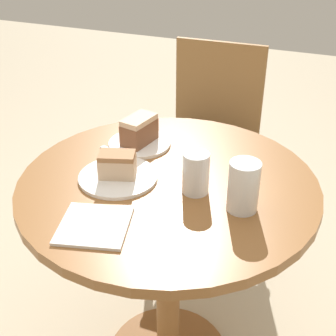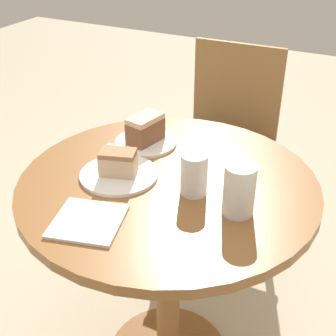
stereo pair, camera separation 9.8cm
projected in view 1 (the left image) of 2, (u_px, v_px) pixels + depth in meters
table at (168, 230)px, 1.41m from camera, size 0.85×0.85×0.77m
chair at (209, 142)px, 2.15m from camera, size 0.44×0.41×0.91m
plate_near at (118, 177)px, 1.32m from camera, size 0.22×0.22×0.01m
plate_far at (140, 143)px, 1.50m from camera, size 0.20×0.20×0.01m
cake_slice_near at (117, 165)px, 1.30m from camera, size 0.12×0.09×0.07m
cake_slice_far at (139, 130)px, 1.47m from camera, size 0.09×0.13×0.09m
glass_lemonade at (243, 188)px, 1.17m from camera, size 0.08×0.08×0.14m
glass_water at (196, 175)px, 1.24m from camera, size 0.07×0.07×0.12m
napkin_stack at (94, 225)px, 1.13m from camera, size 0.20×0.20×0.01m
fork at (119, 154)px, 1.44m from camera, size 0.15×0.07×0.00m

